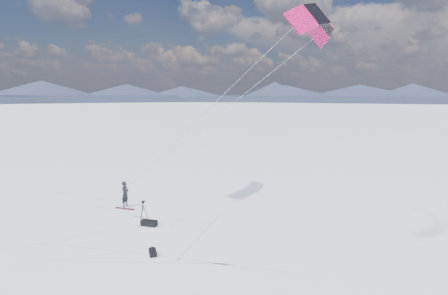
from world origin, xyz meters
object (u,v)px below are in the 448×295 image
Objects in this scene: snowkiter at (126,206)px; tripod at (143,210)px; snowboard at (125,209)px; gear_bag_a at (149,223)px; gear_bag_b at (153,252)px.

tripod reaches higher than snowkiter.
gear_bag_a is (3.68, -1.44, 0.16)m from snowboard.
gear_bag_a is 4.05m from gear_bag_b.
snowkiter is 8.40m from gear_bag_b.
snowboard is 1.97× the size of gear_bag_b.
snowkiter is 0.56m from snowboard.
gear_bag_a is at bearing 176.98° from gear_bag_b.
snowboard is 0.96× the size of tripod.
snowkiter is 1.17× the size of tripod.
tripod reaches higher than snowboard.
snowkiter is at bearing 112.69° from tripod.
gear_bag_b is (6.64, -4.21, 0.11)m from snowboard.
tripod reaches higher than gear_bag_b.
tripod is at bearing -134.25° from snowkiter.
snowkiter is at bearing 139.57° from gear_bag_a.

